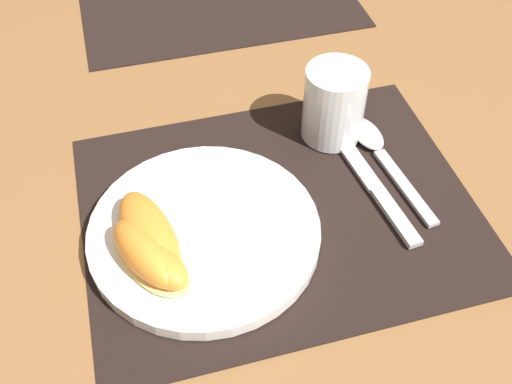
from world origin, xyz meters
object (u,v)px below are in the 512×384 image
Objects in this scene: knife at (370,181)px; fork at (199,232)px; spoon at (376,147)px; citrus_wedge_2 at (153,261)px; plate at (205,232)px; juice_glass at (334,108)px; citrus_wedge_0 at (149,235)px; citrus_wedge_1 at (144,255)px.

fork reaches higher than knife.
fork is at bearing -170.75° from knife.
spoon is 0.31m from citrus_wedge_2.
plate is 0.24m from spoon.
juice_glass is 0.44× the size of knife.
citrus_wedge_2 reaches higher than plate.
knife is 2.05× the size of citrus_wedge_2.
citrus_wedge_0 is (-0.24, -0.13, -0.01)m from juice_glass.
plate is 0.22m from juice_glass.
plate is at bearing 25.34° from citrus_wedge_1.
spoon is 1.80× the size of citrus_wedge_2.
juice_glass is 0.90× the size of citrus_wedge_2.
plate is at bearing -147.31° from juice_glass.
citrus_wedge_2 is at bearing -146.08° from plate.
juice_glass is at bearing 32.99° from citrus_wedge_2.
knife is 1.62× the size of citrus_wedge_0.
citrus_wedge_1 is (-0.06, -0.02, 0.01)m from fork.
juice_glass is 0.07m from spoon.
citrus_wedge_1 is at bearing -154.66° from plate.
juice_glass reaches higher than knife.
spoon is 0.32m from citrus_wedge_1.
knife is 0.06m from spoon.
spoon is at bearing 18.47° from plate.
knife is 0.27m from citrus_wedge_2.
citrus_wedge_0 and citrus_wedge_2 have the same top height.
juice_glass is 0.10m from knife.
plate is 2.62× the size of juice_glass.
plate is 1.86× the size of citrus_wedge_0.
plate is 0.01m from fork.
citrus_wedge_0 is 1.22× the size of citrus_wedge_1.
citrus_wedge_0 reaches higher than spoon.
spoon is at bearing 19.33° from fork.
citrus_wedge_1 is at bearing -108.15° from citrus_wedge_0.
citrus_wedge_0 is (-0.06, -0.01, 0.02)m from plate.
plate is at bearing 43.44° from fork.
knife is 0.21m from fork.
citrus_wedge_2 is at bearing -147.01° from juice_glass.
spoon is 1.00× the size of fork.
citrus_wedge_1 is at bearing -159.95° from spoon.
fork is (-0.19, -0.13, -0.02)m from juice_glass.
plate is at bearing 33.92° from citrus_wedge_2.
citrus_wedge_1 is at bearing -167.61° from knife.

